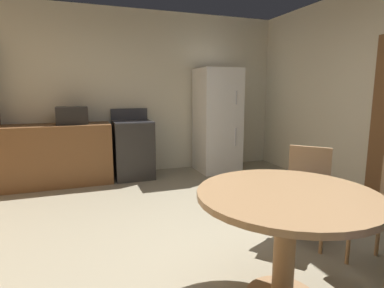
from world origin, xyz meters
name	(u,v)px	position (x,y,z in m)	size (l,w,h in m)	color
ground_plane	(200,257)	(0.00, 0.00, 0.00)	(14.00, 14.00, 0.00)	gray
wall_back	(134,93)	(0.00, 3.08, 1.35)	(5.44, 0.12, 2.70)	beige
kitchen_counter	(42,156)	(-1.44, 2.68, 0.45)	(1.97, 0.60, 0.90)	brown
oven_range	(133,149)	(-0.10, 2.68, 0.47)	(0.60, 0.60, 1.10)	#2D2B28
refrigerator	(217,121)	(1.35, 2.63, 0.88)	(0.68, 0.68, 1.76)	white
microwave	(72,115)	(-0.98, 2.68, 1.03)	(0.44, 0.32, 0.26)	black
dining_table	(286,216)	(0.31, -0.70, 0.60)	(1.15, 1.15, 0.76)	#9E754C
chair_northeast	(307,187)	(1.06, -0.01, 0.50)	(0.57, 0.57, 0.87)	#9E754C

